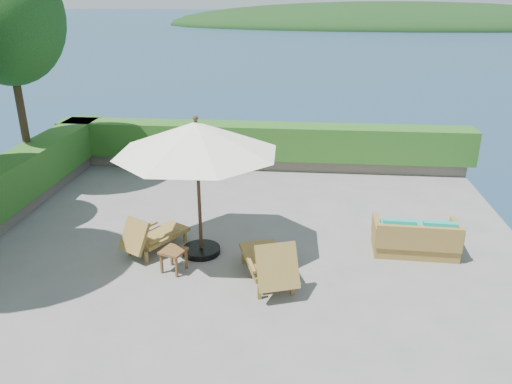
# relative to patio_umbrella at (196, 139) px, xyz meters

# --- Properties ---
(ground) EXTENTS (12.00, 12.00, 0.00)m
(ground) POSITION_rel_patio_umbrella_xyz_m (0.75, -0.07, -2.42)
(ground) COLOR gray
(ground) RESTS_ON ground
(foundation) EXTENTS (12.00, 12.00, 3.00)m
(foundation) POSITION_rel_patio_umbrella_xyz_m (0.75, -0.07, -3.97)
(foundation) COLOR #5D5349
(foundation) RESTS_ON ocean
(ocean) EXTENTS (600.00, 600.00, 0.00)m
(ocean) POSITION_rel_patio_umbrella_xyz_m (0.75, -0.07, -5.42)
(ocean) COLOR #162A44
(ocean) RESTS_ON ground
(offshore_island) EXTENTS (126.00, 57.60, 12.60)m
(offshore_island) POSITION_rel_patio_umbrella_xyz_m (25.75, 139.93, -5.42)
(offshore_island) COLOR black
(offshore_island) RESTS_ON ocean
(planter_wall_far) EXTENTS (12.00, 0.60, 0.36)m
(planter_wall_far) POSITION_rel_patio_umbrella_xyz_m (0.75, 5.53, -2.24)
(planter_wall_far) COLOR slate
(planter_wall_far) RESTS_ON ground
(hedge_far) EXTENTS (12.40, 0.90, 1.00)m
(hedge_far) POSITION_rel_patio_umbrella_xyz_m (0.75, 5.53, -1.57)
(hedge_far) COLOR #1B4614
(hedge_far) RESTS_ON planter_wall_far
(tree_far) EXTENTS (2.80, 2.80, 6.03)m
(tree_far) POSITION_rel_patio_umbrella_xyz_m (-5.25, 3.13, 1.99)
(tree_far) COLOR #3D2B17
(tree_far) RESTS_ON ground
(patio_umbrella) EXTENTS (4.12, 4.12, 2.86)m
(patio_umbrella) POSITION_rel_patio_umbrella_xyz_m (0.00, 0.00, 0.00)
(patio_umbrella) COLOR black
(patio_umbrella) RESTS_ON ground
(lounge_left) EXTENTS (1.26, 1.56, 0.84)m
(lounge_left) POSITION_rel_patio_umbrella_xyz_m (-1.01, -0.01, -2.07)
(lounge_left) COLOR olive
(lounge_left) RESTS_ON ground
(lounge_right) EXTENTS (1.24, 1.88, 1.01)m
(lounge_right) POSITION_rel_patio_umbrella_xyz_m (1.46, -0.98, -2.00)
(lounge_right) COLOR olive
(lounge_right) RESTS_ON ground
(side_table) EXTENTS (0.55, 0.55, 0.46)m
(side_table) POSITION_rel_patio_umbrella_xyz_m (-0.38, -0.76, -2.04)
(side_table) COLOR brown
(side_table) RESTS_ON ground
(wicker_loveseat) EXTENTS (1.72, 0.93, 0.83)m
(wicker_loveseat) POSITION_rel_patio_umbrella_xyz_m (4.34, 0.42, -2.10)
(wicker_loveseat) COLOR olive
(wicker_loveseat) RESTS_ON ground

